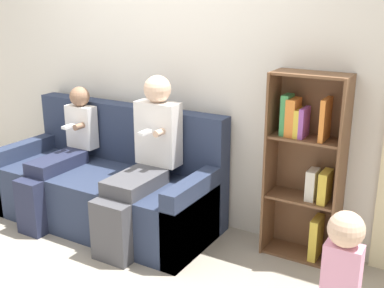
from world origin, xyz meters
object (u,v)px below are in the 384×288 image
toddler_standing (341,276)px  bookshelf (307,164)px  adult_seated (143,160)px  child_seated (60,156)px  couch (109,186)px

toddler_standing → bookshelf: bookshelf is taller
adult_seated → child_seated: size_ratio=1.15×
couch → toddler_standing: bearing=-17.4°
toddler_standing → bookshelf: size_ratio=0.62×
child_seated → bookshelf: size_ratio=0.81×
couch → adult_seated: 0.59m
toddler_standing → bookshelf: 1.11m
couch → bookshelf: 1.69m
child_seated → adult_seated: bearing=3.2°
couch → child_seated: (-0.39, -0.16, 0.25)m
couch → child_seated: child_seated is taller
toddler_standing → adult_seated: bearing=161.7°
adult_seated → couch: bearing=166.1°
toddler_standing → child_seated: bearing=168.6°
couch → toddler_standing: (2.12, -0.66, 0.17)m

